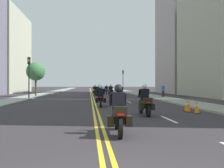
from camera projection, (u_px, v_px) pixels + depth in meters
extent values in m
plane|color=#2F2A2F|center=(91.00, 93.00, 51.58)|extent=(264.00, 264.00, 0.00)
cube|color=gray|center=(51.00, 92.00, 50.88)|extent=(2.76, 144.00, 0.12)
cube|color=gray|center=(131.00, 92.00, 52.27)|extent=(2.76, 144.00, 0.12)
cube|color=yellow|center=(91.00, 93.00, 51.57)|extent=(0.12, 132.00, 0.01)
cube|color=yellow|center=(92.00, 93.00, 51.59)|extent=(0.12, 132.00, 0.01)
cube|color=silver|center=(169.00, 119.00, 12.02)|extent=(0.14, 2.40, 0.01)
cube|color=silver|center=(142.00, 108.00, 18.00)|extent=(0.14, 2.40, 0.01)
cube|color=silver|center=(129.00, 102.00, 23.97)|extent=(0.14, 2.40, 0.01)
cube|color=silver|center=(121.00, 98.00, 29.95)|extent=(0.14, 2.40, 0.01)
cube|color=silver|center=(116.00, 96.00, 35.93)|extent=(0.14, 2.40, 0.01)
cube|color=silver|center=(112.00, 94.00, 41.90)|extent=(0.14, 2.40, 0.01)
cube|color=silver|center=(109.00, 93.00, 47.88)|extent=(0.14, 2.40, 0.01)
cube|color=silver|center=(107.00, 92.00, 53.86)|extent=(0.14, 2.40, 0.01)
cube|color=silver|center=(105.00, 91.00, 59.83)|extent=(0.14, 2.40, 0.01)
cube|color=#B9BBA1|center=(3.00, 52.00, 50.95)|extent=(7.30, 16.67, 15.81)
cube|color=#9D9091|center=(187.00, 26.00, 49.23)|extent=(8.89, 12.64, 25.36)
cube|color=#2D3847|center=(209.00, 60.00, 49.61)|extent=(0.04, 10.62, 0.90)
cylinder|color=black|center=(116.00, 121.00, 9.32)|extent=(0.13, 0.62, 0.62)
cylinder|color=black|center=(120.00, 128.00, 7.68)|extent=(0.13, 0.62, 0.62)
cube|color=silver|center=(116.00, 111.00, 9.32)|extent=(0.15, 0.32, 0.04)
cube|color=black|center=(118.00, 116.00, 8.50)|extent=(0.36, 1.26, 0.40)
cube|color=black|center=(120.00, 111.00, 7.77)|extent=(0.41, 0.37, 0.28)
cube|color=red|center=(121.00, 115.00, 7.58)|extent=(0.20, 0.04, 0.06)
cube|color=black|center=(110.00, 121.00, 8.00)|extent=(0.21, 0.45, 0.32)
cube|color=black|center=(128.00, 121.00, 8.03)|extent=(0.21, 0.45, 0.32)
cube|color=#B2C1CC|center=(117.00, 103.00, 9.03)|extent=(0.36, 0.13, 0.36)
cube|color=black|center=(118.00, 101.00, 8.46)|extent=(0.41, 0.27, 0.56)
cylinder|color=black|center=(111.00, 99.00, 8.59)|extent=(0.11, 0.28, 0.45)
cylinder|color=black|center=(125.00, 99.00, 8.62)|extent=(0.11, 0.28, 0.45)
sphere|color=black|center=(118.00, 88.00, 8.49)|extent=(0.26, 0.26, 0.26)
cylinder|color=black|center=(141.00, 108.00, 14.37)|extent=(0.13, 0.62, 0.62)
cylinder|color=black|center=(148.00, 111.00, 12.80)|extent=(0.13, 0.62, 0.62)
cube|color=silver|center=(141.00, 102.00, 14.37)|extent=(0.15, 0.32, 0.04)
cube|color=black|center=(144.00, 104.00, 13.59)|extent=(0.36, 1.21, 0.40)
cube|color=black|center=(148.00, 101.00, 12.88)|extent=(0.41, 0.37, 0.28)
cube|color=red|center=(149.00, 103.00, 12.69)|extent=(0.20, 0.04, 0.06)
cube|color=black|center=(141.00, 107.00, 13.08)|extent=(0.21, 0.45, 0.32)
cube|color=black|center=(152.00, 107.00, 13.15)|extent=(0.21, 0.45, 0.32)
cube|color=#B2C1CC|center=(142.00, 96.00, 14.09)|extent=(0.36, 0.13, 0.36)
cube|color=black|center=(145.00, 95.00, 13.54)|extent=(0.41, 0.27, 0.60)
cylinder|color=black|center=(139.00, 93.00, 13.66)|extent=(0.11, 0.28, 0.45)
cylinder|color=black|center=(148.00, 93.00, 13.71)|extent=(0.11, 0.28, 0.45)
sphere|color=white|center=(144.00, 86.00, 13.57)|extent=(0.26, 0.26, 0.26)
cylinder|color=black|center=(101.00, 102.00, 19.74)|extent=(0.16, 0.61, 0.61)
cylinder|color=black|center=(101.00, 103.00, 18.27)|extent=(0.16, 0.61, 0.61)
cube|color=silver|center=(101.00, 97.00, 19.74)|extent=(0.16, 0.33, 0.04)
cube|color=black|center=(101.00, 99.00, 19.00)|extent=(0.38, 1.13, 0.40)
cube|color=black|center=(101.00, 96.00, 18.34)|extent=(0.42, 0.38, 0.28)
cube|color=red|center=(101.00, 97.00, 18.15)|extent=(0.20, 0.04, 0.06)
cube|color=black|center=(97.00, 100.00, 18.55)|extent=(0.22, 0.45, 0.32)
cube|color=black|center=(105.00, 100.00, 18.57)|extent=(0.22, 0.45, 0.32)
cube|color=#B2C1CC|center=(101.00, 93.00, 19.47)|extent=(0.37, 0.14, 0.36)
cube|color=black|center=(101.00, 92.00, 18.95)|extent=(0.41, 0.28, 0.52)
cylinder|color=black|center=(98.00, 91.00, 19.10)|extent=(0.12, 0.29, 0.45)
cylinder|color=black|center=(104.00, 91.00, 19.11)|extent=(0.12, 0.29, 0.45)
sphere|color=white|center=(101.00, 87.00, 18.99)|extent=(0.26, 0.26, 0.26)
cylinder|color=black|center=(119.00, 98.00, 24.97)|extent=(0.16, 0.67, 0.66)
cylinder|color=black|center=(120.00, 99.00, 23.33)|extent=(0.16, 0.67, 0.66)
cube|color=silver|center=(119.00, 94.00, 24.97)|extent=(0.15, 0.33, 0.04)
cube|color=black|center=(120.00, 95.00, 24.15)|extent=(0.38, 1.26, 0.40)
cube|color=black|center=(120.00, 93.00, 23.41)|extent=(0.42, 0.38, 0.28)
cube|color=red|center=(120.00, 94.00, 23.22)|extent=(0.20, 0.04, 0.06)
cube|color=black|center=(117.00, 97.00, 23.64)|extent=(0.22, 0.45, 0.32)
cube|color=black|center=(123.00, 97.00, 23.67)|extent=(0.22, 0.45, 0.32)
cube|color=#B2C1CC|center=(119.00, 91.00, 24.67)|extent=(0.37, 0.14, 0.36)
cube|color=black|center=(120.00, 90.00, 24.10)|extent=(0.41, 0.28, 0.55)
cylinder|color=black|center=(117.00, 90.00, 24.24)|extent=(0.11, 0.29, 0.45)
cylinder|color=black|center=(122.00, 90.00, 24.26)|extent=(0.11, 0.29, 0.45)
sphere|color=black|center=(120.00, 86.00, 24.13)|extent=(0.26, 0.26, 0.26)
cylinder|color=black|center=(99.00, 96.00, 29.45)|extent=(0.13, 0.63, 0.62)
cylinder|color=black|center=(100.00, 97.00, 27.98)|extent=(0.13, 0.63, 0.62)
cube|color=silver|center=(99.00, 93.00, 29.45)|extent=(0.15, 0.32, 0.04)
cube|color=black|center=(99.00, 94.00, 28.71)|extent=(0.34, 1.13, 0.40)
cube|color=black|center=(100.00, 92.00, 28.05)|extent=(0.41, 0.37, 0.28)
cube|color=red|center=(100.00, 93.00, 27.86)|extent=(0.20, 0.03, 0.06)
cube|color=black|center=(97.00, 95.00, 28.24)|extent=(0.21, 0.44, 0.32)
cube|color=black|center=(102.00, 95.00, 28.30)|extent=(0.21, 0.44, 0.32)
cube|color=#B2C1CC|center=(99.00, 90.00, 29.18)|extent=(0.36, 0.13, 0.36)
cube|color=black|center=(99.00, 89.00, 28.66)|extent=(0.40, 0.27, 0.60)
cylinder|color=black|center=(97.00, 89.00, 28.79)|extent=(0.10, 0.28, 0.45)
cylinder|color=black|center=(101.00, 89.00, 28.84)|extent=(0.10, 0.28, 0.45)
sphere|color=white|center=(99.00, 85.00, 28.69)|extent=(0.26, 0.26, 0.26)
cylinder|color=black|center=(110.00, 94.00, 35.27)|extent=(0.13, 0.61, 0.60)
cylinder|color=black|center=(111.00, 95.00, 33.75)|extent=(0.13, 0.61, 0.60)
cube|color=silver|center=(110.00, 92.00, 35.27)|extent=(0.16, 0.33, 0.04)
cube|color=black|center=(111.00, 92.00, 34.51)|extent=(0.38, 1.18, 0.40)
cube|color=black|center=(111.00, 91.00, 33.82)|extent=(0.42, 0.38, 0.28)
cube|color=red|center=(112.00, 91.00, 33.63)|extent=(0.20, 0.04, 0.06)
cube|color=black|center=(109.00, 93.00, 34.01)|extent=(0.22, 0.45, 0.32)
cube|color=black|center=(113.00, 93.00, 34.09)|extent=(0.22, 0.45, 0.32)
cube|color=#B2C1CC|center=(110.00, 89.00, 34.99)|extent=(0.37, 0.14, 0.36)
cube|color=black|center=(111.00, 89.00, 34.46)|extent=(0.41, 0.28, 0.60)
cylinder|color=black|center=(109.00, 88.00, 34.57)|extent=(0.12, 0.29, 0.45)
cylinder|color=black|center=(112.00, 88.00, 34.64)|extent=(0.12, 0.29, 0.45)
sphere|color=white|center=(111.00, 85.00, 34.49)|extent=(0.26, 0.26, 0.26)
cylinder|color=black|center=(95.00, 93.00, 39.50)|extent=(0.14, 0.63, 0.63)
cylinder|color=black|center=(95.00, 93.00, 38.03)|extent=(0.14, 0.63, 0.63)
cube|color=silver|center=(95.00, 91.00, 39.50)|extent=(0.15, 0.33, 0.04)
cube|color=black|center=(95.00, 91.00, 38.77)|extent=(0.37, 1.14, 0.40)
cube|color=black|center=(95.00, 90.00, 38.11)|extent=(0.42, 0.38, 0.28)
cube|color=red|center=(95.00, 90.00, 37.92)|extent=(0.20, 0.04, 0.06)
cube|color=black|center=(93.00, 92.00, 38.29)|extent=(0.22, 0.45, 0.32)
cube|color=black|center=(97.00, 92.00, 38.36)|extent=(0.22, 0.45, 0.32)
cube|color=#B2C1CC|center=(95.00, 89.00, 39.24)|extent=(0.36, 0.14, 0.36)
cube|color=black|center=(95.00, 88.00, 38.72)|extent=(0.41, 0.28, 0.54)
cylinder|color=black|center=(93.00, 88.00, 38.84)|extent=(0.11, 0.28, 0.45)
cylinder|color=black|center=(96.00, 88.00, 38.90)|extent=(0.11, 0.28, 0.45)
sphere|color=white|center=(95.00, 85.00, 38.75)|extent=(0.26, 0.26, 0.26)
cylinder|color=black|center=(106.00, 92.00, 45.09)|extent=(0.17, 0.69, 0.68)
cylinder|color=black|center=(106.00, 92.00, 43.47)|extent=(0.17, 0.69, 0.68)
cube|color=silver|center=(106.00, 90.00, 45.09)|extent=(0.16, 0.33, 0.04)
cube|color=black|center=(106.00, 90.00, 44.28)|extent=(0.38, 1.25, 0.40)
cube|color=black|center=(106.00, 89.00, 43.55)|extent=(0.42, 0.38, 0.28)
cube|color=red|center=(106.00, 90.00, 43.36)|extent=(0.20, 0.04, 0.06)
cube|color=black|center=(105.00, 91.00, 43.78)|extent=(0.22, 0.45, 0.32)
cube|color=black|center=(108.00, 91.00, 43.80)|extent=(0.22, 0.45, 0.32)
cube|color=#B2C1CC|center=(106.00, 88.00, 44.80)|extent=(0.37, 0.14, 0.36)
cube|color=black|center=(106.00, 88.00, 44.23)|extent=(0.41, 0.28, 0.50)
cylinder|color=black|center=(105.00, 87.00, 44.37)|extent=(0.11, 0.29, 0.45)
cylinder|color=black|center=(108.00, 87.00, 44.39)|extent=(0.11, 0.29, 0.45)
sphere|color=white|center=(106.00, 85.00, 44.26)|extent=(0.26, 0.26, 0.26)
cube|color=black|center=(188.00, 112.00, 15.19)|extent=(0.34, 0.34, 0.03)
cone|color=orange|center=(188.00, 105.00, 15.20)|extent=(0.27, 0.27, 0.74)
cylinder|color=white|center=(188.00, 104.00, 15.20)|extent=(0.19, 0.19, 0.08)
cube|color=black|center=(197.00, 113.00, 14.51)|extent=(0.35, 0.35, 0.03)
cone|color=orange|center=(197.00, 107.00, 14.51)|extent=(0.28, 0.28, 0.66)
cylinder|color=white|center=(197.00, 105.00, 14.51)|extent=(0.19, 0.19, 0.08)
cube|color=black|center=(187.00, 111.00, 15.72)|extent=(0.36, 0.36, 0.03)
cone|color=orange|center=(187.00, 105.00, 15.72)|extent=(0.29, 0.29, 0.66)
cylinder|color=white|center=(187.00, 104.00, 15.72)|extent=(0.20, 0.20, 0.08)
cylinder|color=black|center=(29.00, 82.00, 28.41)|extent=(0.12, 0.12, 3.86)
cube|color=black|center=(29.00, 61.00, 28.42)|extent=(0.28, 0.28, 0.80)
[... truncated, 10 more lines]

